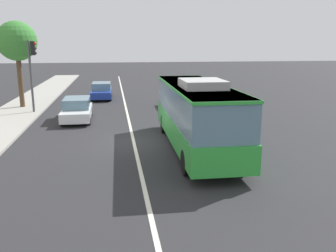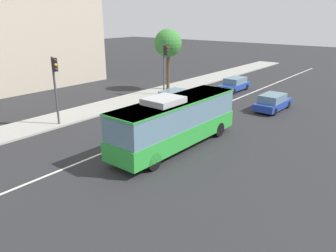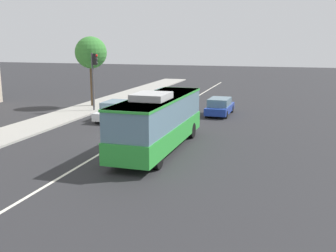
% 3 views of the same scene
% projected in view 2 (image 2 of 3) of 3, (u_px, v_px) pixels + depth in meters
% --- Properties ---
extents(ground_plane, '(160.00, 160.00, 0.00)m').
position_uv_depth(ground_plane, '(159.00, 130.00, 24.04)').
color(ground_plane, '#28282B').
extents(sidewalk_kerb, '(80.00, 3.57, 0.14)m').
position_uv_depth(sidewalk_kerb, '(90.00, 111.00, 28.69)').
color(sidewalk_kerb, '#9E9B93').
rests_on(sidewalk_kerb, ground_plane).
extents(lane_centre_line, '(76.00, 0.16, 0.01)m').
position_uv_depth(lane_centre_line, '(159.00, 130.00, 24.04)').
color(lane_centre_line, silver).
rests_on(lane_centre_line, ground_plane).
extents(transit_bus, '(10.04, 2.64, 3.46)m').
position_uv_depth(transit_bus, '(176.00, 120.00, 20.41)').
color(transit_bus, green).
rests_on(transit_bus, ground_plane).
extents(sedan_white, '(4.52, 1.86, 1.46)m').
position_uv_depth(sedan_white, '(172.00, 99.00, 30.18)').
color(sedan_white, white).
rests_on(sedan_white, ground_plane).
extents(sedan_blue, '(4.53, 1.88, 1.46)m').
position_uv_depth(sedan_blue, '(234.00, 84.00, 36.37)').
color(sedan_blue, '#1E3899').
rests_on(sedan_blue, ground_plane).
extents(sedan_blue_ahead, '(4.54, 1.91, 1.46)m').
position_uv_depth(sedan_blue_ahead, '(273.00, 102.00, 28.90)').
color(sedan_blue_ahead, '#1E3899').
rests_on(sedan_blue_ahead, ground_plane).
extents(traffic_light_near_corner, '(0.33, 0.62, 5.20)m').
position_uv_depth(traffic_light_near_corner, '(55.00, 80.00, 23.83)').
color(traffic_light_near_corner, '#47474C').
rests_on(traffic_light_near_corner, ground_plane).
extents(traffic_light_mid_block, '(0.33, 0.62, 5.20)m').
position_uv_depth(traffic_light_mid_block, '(165.00, 61.00, 33.26)').
color(traffic_light_mid_block, '#47474C').
rests_on(traffic_light_mid_block, ground_plane).
extents(street_tree_kerbside_left, '(2.98, 2.98, 6.65)m').
position_uv_depth(street_tree_kerbside_left, '(168.00, 44.00, 35.37)').
color(street_tree_kerbside_left, '#4C3823').
rests_on(street_tree_kerbside_left, ground_plane).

